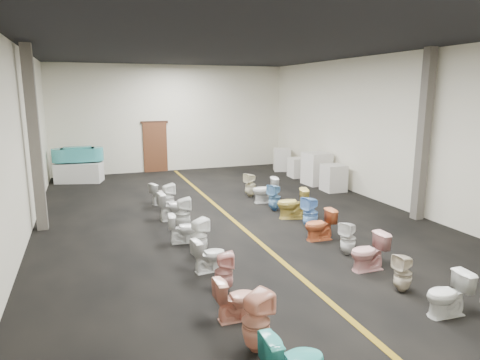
% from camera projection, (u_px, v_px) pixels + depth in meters
% --- Properties ---
extents(floor, '(16.00, 16.00, 0.00)m').
position_uv_depth(floor, '(234.00, 221.00, 11.44)').
color(floor, black).
rests_on(floor, ground).
extents(ceiling, '(16.00, 16.00, 0.00)m').
position_uv_depth(ceiling, '(233.00, 46.00, 10.53)').
color(ceiling, black).
rests_on(ceiling, ground).
extents(wall_back, '(10.00, 0.00, 10.00)m').
position_uv_depth(wall_back, '(173.00, 119.00, 18.35)').
color(wall_back, beige).
rests_on(wall_back, ground).
extents(wall_left, '(0.00, 16.00, 16.00)m').
position_uv_depth(wall_left, '(17.00, 145.00, 9.31)').
color(wall_left, beige).
rests_on(wall_left, ground).
extents(wall_right, '(0.00, 16.00, 16.00)m').
position_uv_depth(wall_right, '(393.00, 131.00, 12.66)').
color(wall_right, beige).
rests_on(wall_right, ground).
extents(aisle_stripe, '(0.12, 15.60, 0.01)m').
position_uv_depth(aisle_stripe, '(234.00, 221.00, 11.44)').
color(aisle_stripe, '#816312').
rests_on(aisle_stripe, floor).
extents(back_door, '(1.00, 0.10, 2.10)m').
position_uv_depth(back_door, '(155.00, 147.00, 18.27)').
color(back_door, '#562D19').
rests_on(back_door, floor).
extents(door_frame, '(1.15, 0.08, 0.10)m').
position_uv_depth(door_frame, '(154.00, 122.00, 18.06)').
color(door_frame, '#331C11').
rests_on(door_frame, back_door).
extents(column_left, '(0.25, 0.25, 4.50)m').
position_uv_depth(column_left, '(35.00, 140.00, 10.32)').
color(column_left, '#59544C').
rests_on(column_left, floor).
extents(column_right, '(0.25, 0.25, 4.50)m').
position_uv_depth(column_right, '(424.00, 136.00, 11.19)').
color(column_right, '#59544C').
rests_on(column_right, floor).
extents(display_table, '(1.83, 1.25, 0.74)m').
position_uv_depth(display_table, '(79.00, 172.00, 16.28)').
color(display_table, silver).
rests_on(display_table, floor).
extents(bathtub, '(1.86, 0.69, 0.55)m').
position_uv_depth(bathtub, '(78.00, 154.00, 16.14)').
color(bathtub, teal).
rests_on(bathtub, display_table).
extents(appliance_crate_a, '(0.74, 0.74, 0.92)m').
position_uv_depth(appliance_crate_a, '(334.00, 178.00, 14.79)').
color(appliance_crate_a, beige).
rests_on(appliance_crate_a, floor).
extents(appliance_crate_b, '(0.91, 0.91, 1.18)m').
position_uv_depth(appliance_crate_b, '(317.00, 169.00, 15.84)').
color(appliance_crate_b, silver).
rests_on(appliance_crate_b, floor).
extents(appliance_crate_c, '(0.72, 0.72, 0.77)m').
position_uv_depth(appliance_crate_c, '(298.00, 168.00, 17.22)').
color(appliance_crate_c, silver).
rests_on(appliance_crate_c, floor).
extents(appliance_crate_d, '(0.86, 0.86, 0.97)m').
position_uv_depth(appliance_crate_d, '(282.00, 160.00, 18.60)').
color(appliance_crate_d, silver).
rests_on(appliance_crate_d, floor).
extents(toilet_left_1, '(0.49, 0.48, 0.84)m').
position_uv_depth(toilet_left_1, '(256.00, 322.00, 5.64)').
color(toilet_left_1, '#EAA083').
rests_on(toilet_left_1, floor).
extents(toilet_left_2, '(0.67, 0.39, 0.68)m').
position_uv_depth(toilet_left_2, '(236.00, 299.00, 6.44)').
color(toilet_left_2, '#E79A81').
rests_on(toilet_left_2, floor).
extents(toilet_left_3, '(0.38, 0.37, 0.71)m').
position_uv_depth(toilet_left_3, '(224.00, 272.00, 7.35)').
color(toilet_left_3, '#DB9891').
rests_on(toilet_left_3, floor).
extents(toilet_left_4, '(0.69, 0.45, 0.66)m').
position_uv_depth(toilet_left_4, '(209.00, 255.00, 8.19)').
color(toilet_left_4, silver).
rests_on(toilet_left_4, floor).
extents(toilet_left_5, '(0.46, 0.46, 0.79)m').
position_uv_depth(toilet_left_5, '(199.00, 236.00, 9.04)').
color(toilet_left_5, white).
rests_on(toilet_left_5, floor).
extents(toilet_left_6, '(0.71, 0.46, 0.68)m').
position_uv_depth(toilet_left_6, '(183.00, 228.00, 9.74)').
color(toilet_left_6, white).
rests_on(toilet_left_6, floor).
extents(toilet_left_7, '(0.40, 0.39, 0.83)m').
position_uv_depth(toilet_left_7, '(183.00, 214.00, 10.61)').
color(toilet_left_7, white).
rests_on(toilet_left_7, floor).
extents(toilet_left_8, '(0.79, 0.51, 0.77)m').
position_uv_depth(toilet_left_8, '(172.00, 206.00, 11.49)').
color(toilet_left_8, white).
rests_on(toilet_left_8, floor).
extents(toilet_left_9, '(0.41, 0.41, 0.82)m').
position_uv_depth(toilet_left_9, '(168.00, 198.00, 12.26)').
color(toilet_left_9, white).
rests_on(toilet_left_9, floor).
extents(toilet_left_10, '(0.75, 0.58, 0.67)m').
position_uv_depth(toilet_left_10, '(161.00, 193.00, 13.11)').
color(toilet_left_10, silver).
rests_on(toilet_left_10, floor).
extents(toilet_right_1, '(0.72, 0.44, 0.71)m').
position_uv_depth(toilet_right_1, '(448.00, 294.00, 6.54)').
color(toilet_right_1, white).
rests_on(toilet_right_1, floor).
extents(toilet_right_2, '(0.35, 0.34, 0.68)m').
position_uv_depth(toilet_right_2, '(403.00, 273.00, 7.34)').
color(toilet_right_2, beige).
rests_on(toilet_right_2, floor).
extents(toilet_right_3, '(0.73, 0.42, 0.74)m').
position_uv_depth(toilet_right_3, '(369.00, 252.00, 8.22)').
color(toilet_right_3, '#E8A6A4').
rests_on(toilet_right_3, floor).
extents(toilet_right_4, '(0.43, 0.43, 0.72)m').
position_uv_depth(toilet_right_4, '(348.00, 238.00, 9.02)').
color(toilet_right_4, white).
rests_on(toilet_right_4, floor).
extents(toilet_right_5, '(0.73, 0.44, 0.73)m').
position_uv_depth(toilet_right_5, '(320.00, 225.00, 9.91)').
color(toilet_right_5, '#CE6536').
rests_on(toilet_right_5, floor).
extents(toilet_right_6, '(0.46, 0.46, 0.83)m').
position_uv_depth(toilet_right_6, '(310.00, 213.00, 10.69)').
color(toilet_right_6, '#76AEEE').
rests_on(toilet_right_6, floor).
extents(toilet_right_7, '(0.92, 0.68, 0.83)m').
position_uv_depth(toilet_right_7, '(292.00, 204.00, 11.59)').
color(toilet_right_7, gold).
rests_on(toilet_right_7, floor).
extents(toilet_right_8, '(0.47, 0.47, 0.78)m').
position_uv_depth(toilet_right_8, '(274.00, 197.00, 12.37)').
color(toilet_right_8, '#6DA3D3').
rests_on(toilet_right_8, floor).
extents(toilet_right_9, '(0.84, 0.56, 0.79)m').
position_uv_depth(toilet_right_9, '(265.00, 190.00, 13.25)').
color(toilet_right_9, white).
rests_on(toilet_right_9, floor).
extents(toilet_right_10, '(0.44, 0.44, 0.79)m').
position_uv_depth(toilet_right_10, '(250.00, 185.00, 13.98)').
color(toilet_right_10, beige).
rests_on(toilet_right_10, floor).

